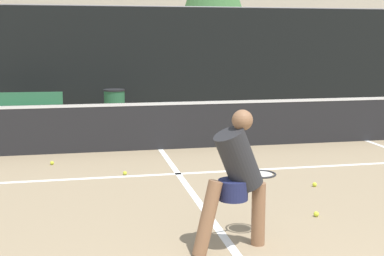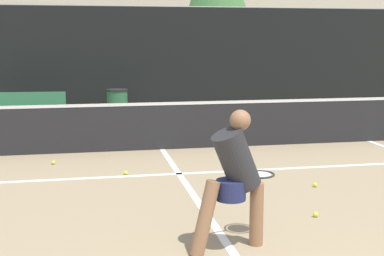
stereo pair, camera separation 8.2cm
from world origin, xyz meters
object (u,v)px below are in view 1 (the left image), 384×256
Objects in this scene: player_practicing at (237,175)px; courtside_bench at (28,108)px; parked_car at (197,87)px; trash_bin at (115,107)px.

courtside_bench is (-2.86, 8.60, -0.33)m from player_practicing.
parked_car is (2.29, 12.51, -0.25)m from player_practicing.
player_practicing is at bearing -85.24° from trash_bin.
trash_bin is (-0.72, 8.66, -0.35)m from player_practicing.
trash_bin is (2.14, 0.06, -0.02)m from courtside_bench.
player_practicing is 0.87× the size of courtside_bench.
courtside_bench is 0.39× the size of parked_car.
courtside_bench is 2.14m from trash_bin.
player_practicing is 12.72m from parked_car.
parked_car reaches higher than trash_bin.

